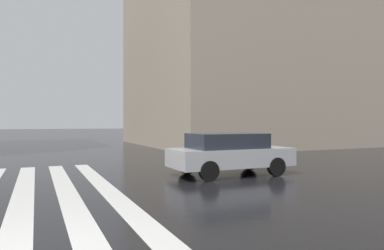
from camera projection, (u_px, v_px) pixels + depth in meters
haussmann_block_corner at (268, 4)px, 30.46m from camera, size 15.87×22.05×24.98m
car_silver at (230, 153)px, 11.69m from camera, size 1.85×4.10×1.41m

